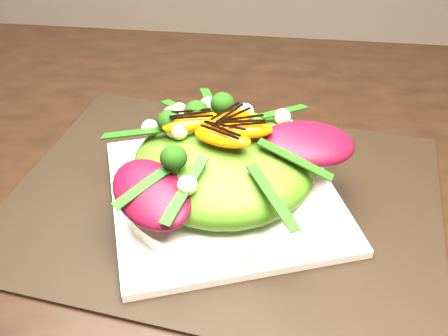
# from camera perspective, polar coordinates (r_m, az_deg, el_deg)

# --- Properties ---
(dining_table) EXTENTS (1.60, 0.90, 0.75)m
(dining_table) POSITION_cam_1_polar(r_m,az_deg,el_deg) (0.59, 13.15, -6.27)
(dining_table) COLOR black
(dining_table) RESTS_ON floor
(placemat) EXTENTS (0.51, 0.41, 0.00)m
(placemat) POSITION_cam_1_polar(r_m,az_deg,el_deg) (0.58, -0.00, -3.32)
(placemat) COLOR black
(placemat) RESTS_ON dining_table
(plate_base) EXTENTS (0.31, 0.31, 0.01)m
(plate_base) POSITION_cam_1_polar(r_m,az_deg,el_deg) (0.58, 0.00, -2.84)
(plate_base) COLOR white
(plate_base) RESTS_ON placemat
(salad_bowl) EXTENTS (0.28, 0.28, 0.02)m
(salad_bowl) POSITION_cam_1_polar(r_m,az_deg,el_deg) (0.57, 0.00, -1.85)
(salad_bowl) COLOR white
(salad_bowl) RESTS_ON plate_base
(lettuce_mound) EXTENTS (0.20, 0.20, 0.07)m
(lettuce_mound) POSITION_cam_1_polar(r_m,az_deg,el_deg) (0.55, 0.00, 0.47)
(lettuce_mound) COLOR #447015
(lettuce_mound) RESTS_ON salad_bowl
(radicchio_leaf) EXTENTS (0.11, 0.08, 0.02)m
(radicchio_leaf) POSITION_cam_1_polar(r_m,az_deg,el_deg) (0.54, 9.18, 2.66)
(radicchio_leaf) COLOR #490718
(radicchio_leaf) RESTS_ON lettuce_mound
(orange_segment) EXTENTS (0.06, 0.03, 0.02)m
(orange_segment) POSITION_cam_1_polar(r_m,az_deg,el_deg) (0.55, -1.28, 5.50)
(orange_segment) COLOR #FF6B04
(orange_segment) RESTS_ON lettuce_mound
(broccoli_floret) EXTENTS (0.04, 0.04, 0.04)m
(broccoli_floret) POSITION_cam_1_polar(r_m,az_deg,el_deg) (0.57, -5.57, 6.66)
(broccoli_floret) COLOR #18360A
(broccoli_floret) RESTS_ON lettuce_mound
(macadamia_nut) EXTENTS (0.02, 0.02, 0.02)m
(macadamia_nut) POSITION_cam_1_polar(r_m,az_deg,el_deg) (0.49, 2.88, 0.71)
(macadamia_nut) COLOR beige
(macadamia_nut) RESTS_ON lettuce_mound
(balsamic_drizzle) EXTENTS (0.05, 0.01, 0.00)m
(balsamic_drizzle) POSITION_cam_1_polar(r_m,az_deg,el_deg) (0.55, -1.29, 6.28)
(balsamic_drizzle) COLOR black
(balsamic_drizzle) RESTS_ON orange_segment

